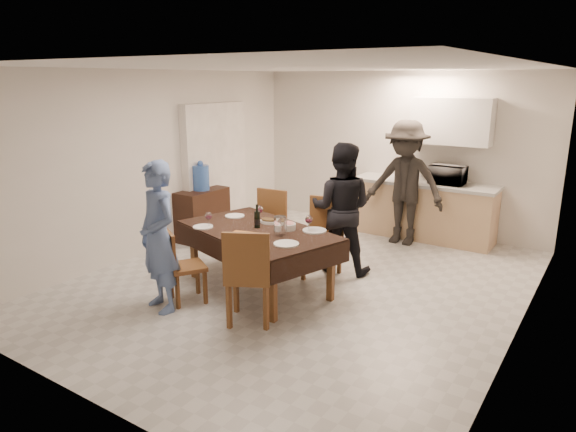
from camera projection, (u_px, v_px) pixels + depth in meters
name	position (u px, v px, depth m)	size (l,w,h in m)	color
floor	(302.00, 282.00, 6.43)	(5.00, 6.00, 0.02)	silver
ceiling	(303.00, 67.00, 5.76)	(5.00, 6.00, 0.02)	white
wall_back	(397.00, 152.00, 8.51)	(5.00, 0.02, 2.60)	beige
wall_front	(82.00, 248.00, 3.68)	(5.00, 0.02, 2.60)	beige
wall_left	(156.00, 162.00, 7.42)	(0.02, 6.00, 2.60)	beige
wall_right	(530.00, 209.00, 4.77)	(0.02, 6.00, 2.60)	beige
stub_partition	(216.00, 168.00, 8.41)	(0.15, 1.40, 2.10)	white
kitchen_base_cabinet	(423.00, 211.00, 8.16)	(2.20, 0.60, 0.86)	tan
kitchen_worktop	(425.00, 183.00, 8.05)	(2.24, 0.64, 0.05)	#A5A6A0
upper_cabinet	(451.00, 121.00, 7.75)	(1.20, 0.34, 0.70)	silver
dining_table	(258.00, 232.00, 6.09)	(2.16, 1.63, 0.75)	black
chair_near_left	(181.00, 260.00, 5.71)	(0.53, 0.56, 0.46)	brown
chair_near_right	(244.00, 267.00, 5.18)	(0.63, 0.66, 0.56)	brown
chair_far_left	(260.00, 222.00, 6.88)	(0.50, 0.50, 0.54)	brown
chair_far_right	(318.00, 232.00, 6.40)	(0.56, 0.56, 0.55)	brown
console	(203.00, 214.00, 8.10)	(0.43, 0.86, 0.79)	black
water_jug	(201.00, 178.00, 7.95)	(0.26, 0.26, 0.39)	#3F72D3
wine_bottle	(257.00, 216.00, 6.11)	(0.07, 0.07, 0.29)	black
water_pitcher	(280.00, 226.00, 5.82)	(0.14, 0.14, 0.22)	white
savoury_tart	(245.00, 237.00, 5.71)	(0.40, 0.30, 0.05)	#B68035
salad_bowl	(288.00, 226.00, 6.05)	(0.20, 0.20, 0.08)	white
mushroom_dish	(268.00, 222.00, 6.33)	(0.20, 0.20, 0.04)	white
wine_glass_a	(209.00, 219.00, 6.14)	(0.08, 0.08, 0.19)	white
wine_glass_b	(309.00, 223.00, 5.96)	(0.09, 0.09, 0.20)	white
wine_glass_c	(259.00, 213.00, 6.40)	(0.09, 0.09, 0.20)	white
plate_near_left	(203.00, 227.00, 6.15)	(0.24, 0.24, 0.01)	white
plate_near_right	(286.00, 244.00, 5.51)	(0.28, 0.28, 0.02)	white
plate_far_left	(235.00, 216.00, 6.64)	(0.25, 0.25, 0.01)	white
plate_far_right	(315.00, 230.00, 6.00)	(0.28, 0.28, 0.02)	white
microwave	(448.00, 175.00, 7.81)	(0.52, 0.35, 0.29)	silver
person_near	(158.00, 237.00, 5.50)	(0.60, 0.40, 1.66)	#556FA3
person_far	(341.00, 209.00, 6.60)	(0.83, 0.65, 1.71)	black
person_kitchen	(405.00, 183.00, 7.75)	(1.22, 0.70, 1.89)	black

